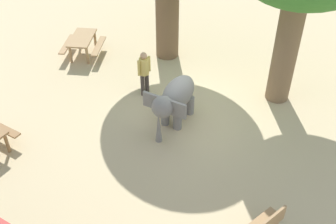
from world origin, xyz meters
The scene contains 4 objects.
ground_plane centered at (0.00, 0.00, 0.00)m, with size 60.00×60.00×0.00m, color tan.
elephant centered at (0.18, 0.71, 0.92)m, with size 1.40×2.08×1.44m.
person_handler centered at (1.79, -0.06, 0.95)m, with size 0.32×0.49×1.62m.
picnic_table_far centered at (5.26, -0.98, 0.59)m, with size 1.97×1.98×0.78m.
Camera 1 is at (-4.77, 9.33, 8.36)m, focal length 44.18 mm.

